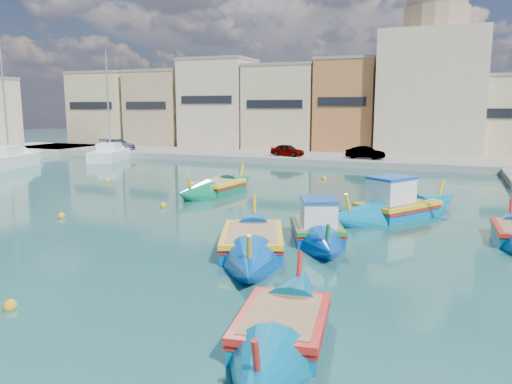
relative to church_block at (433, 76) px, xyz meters
The scene contains 13 objects.
ground 42.08m from the church_block, 104.04° to the right, with size 160.00×160.00×0.00m, color #143D3B.
north_quay 15.16m from the church_block, 141.34° to the right, with size 80.00×8.00×0.60m, color gray.
north_townhouses 4.81m from the church_block, 169.17° to the right, with size 83.20×7.87×10.19m.
church_block is the anchor object (origin of this frame).
parked_cars 22.61m from the church_block, 153.67° to the right, with size 30.81×2.09×1.17m.
luzzu_turquoise_cabin 31.60m from the church_block, 90.00° to the right, with size 7.01×9.36×3.13m.
luzzu_blue_cabin 37.00m from the church_block, 94.08° to the right, with size 4.55×7.65×2.66m.
luzzu_green 30.85m from the church_block, 111.82° to the right, with size 3.13×8.45×2.60m.
luzzu_blue_south 39.62m from the church_block, 96.45° to the right, with size 5.23×9.46×2.69m.
luzzu_cyan_south 45.65m from the church_block, 91.34° to the right, with size 2.92×7.62×2.31m.
yacht_north 33.52m from the church_block, 156.76° to the right, with size 5.25×9.01×11.61m.
yacht_midnorth 41.03m from the church_block, 148.83° to the right, with size 4.59×9.17×12.49m.
mooring_buoys 35.44m from the church_block, 105.63° to the right, with size 26.76×26.59×0.36m.
Camera 1 is at (12.32, -15.08, 5.30)m, focal length 35.00 mm.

